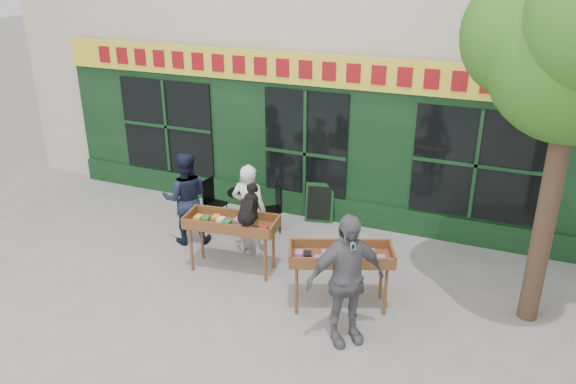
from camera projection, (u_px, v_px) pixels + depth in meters
name	position (u px, v px, depth m)	size (l,w,h in m)	color
ground	(256.00, 269.00, 9.58)	(80.00, 80.00, 0.00)	slate
book_cart_center	(232.00, 226.00, 9.25)	(1.56, 0.80, 0.99)	brown
dog	(249.00, 204.00, 8.90)	(0.34, 0.60, 0.60)	black
woman	(249.00, 210.00, 9.80)	(0.61, 0.40, 1.67)	silver
book_cart_right	(341.00, 258.00, 8.24)	(1.62, 1.13, 0.99)	brown
man_right	(346.00, 280.00, 7.45)	(1.12, 0.46, 1.90)	#55555A
bistro_table	(243.00, 202.00, 10.83)	(0.60, 0.60, 0.76)	black
bistro_chair_left	(212.00, 198.00, 10.97)	(0.40, 0.40, 0.95)	black
bistro_chair_right	(275.00, 204.00, 10.70)	(0.51, 0.51, 0.95)	black
potted_plant	(243.00, 185.00, 10.69)	(0.15, 0.10, 0.29)	gray
man_left	(186.00, 198.00, 10.19)	(0.85, 0.66, 1.74)	black
chalkboard	(319.00, 203.00, 11.16)	(0.59, 0.30, 0.79)	black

